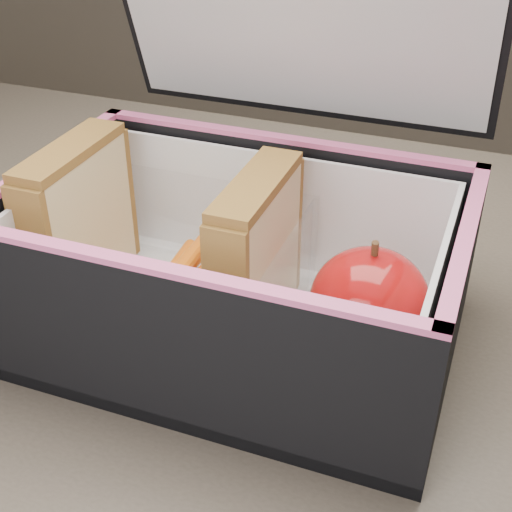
{
  "coord_description": "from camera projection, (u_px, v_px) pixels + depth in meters",
  "views": [
    {
      "loc": [
        0.17,
        -0.37,
        1.07
      ],
      "look_at": [
        0.03,
        0.01,
        0.81
      ],
      "focal_mm": 50.0,
      "sensor_mm": 36.0,
      "label": 1
    }
  ],
  "objects": [
    {
      "name": "plastic_tub",
      "position": [
        166.0,
        263.0,
        0.5
      ],
      "size": [
        0.18,
        0.13,
        0.08
      ],
      "primitive_type": null,
      "color": "white",
      "rests_on": "lunch_bag"
    },
    {
      "name": "paper_napkin",
      "position": [
        361.0,
        346.0,
        0.48
      ],
      "size": [
        0.08,
        0.08,
        0.01
      ],
      "primitive_type": "cube",
      "rotation": [
        0.0,
        0.0,
        0.04
      ],
      "color": "white",
      "rests_on": "lunch_bag"
    },
    {
      "name": "carrot_sticks",
      "position": [
        182.0,
        280.0,
        0.51
      ],
      "size": [
        0.04,
        0.13,
        0.03
      ],
      "color": "orange",
      "rests_on": "plastic_tub"
    },
    {
      "name": "red_apple",
      "position": [
        369.0,
        302.0,
        0.45
      ],
      "size": [
        0.08,
        0.08,
        0.08
      ],
      "rotation": [
        0.0,
        0.0,
        0.04
      ],
      "color": "#9D0E0B",
      "rests_on": "paper_napkin"
    },
    {
      "name": "sandwich_right",
      "position": [
        256.0,
        256.0,
        0.47
      ],
      "size": [
        0.03,
        0.1,
        0.11
      ],
      "color": "#DDC187",
      "rests_on": "plastic_tub"
    },
    {
      "name": "lunch_bag",
      "position": [
        239.0,
        258.0,
        0.48
      ],
      "size": [
        0.3,
        0.26,
        0.29
      ],
      "color": "black",
      "rests_on": "kitchen_table"
    },
    {
      "name": "sandwich_left",
      "position": [
        79.0,
        220.0,
        0.51
      ],
      "size": [
        0.03,
        0.1,
        0.11
      ],
      "color": "#DDC187",
      "rests_on": "plastic_tub"
    },
    {
      "name": "kitchen_table",
      "position": [
        217.0,
        424.0,
        0.56
      ],
      "size": [
        1.2,
        0.8,
        0.75
      ],
      "color": "brown",
      "rests_on": "ground"
    }
  ]
}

